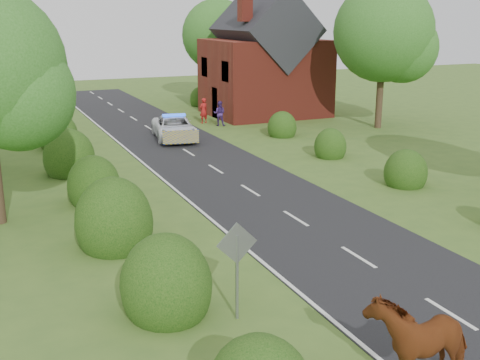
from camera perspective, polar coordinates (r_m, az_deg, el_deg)
name	(u,v)px	position (r m, az deg, el deg)	size (l,w,h in m)	color
ground	(450,314)	(16.40, 19.31, -11.94)	(120.00, 120.00, 0.00)	#426326
road	(223,174)	(28.37, -1.58, 0.57)	(6.00, 70.00, 0.02)	black
road_markings	(208,189)	(25.94, -3.10, -0.85)	(4.96, 70.00, 0.01)	white
hedgerow_left	(98,194)	(23.33, -13.36, -1.28)	(2.75, 50.41, 3.00)	#0E370C
hedgerow_right	(388,167)	(28.28, 13.89, 1.20)	(2.10, 45.78, 2.10)	#0E370C
tree_right_b	(389,36)	(40.59, 13.91, 13.11)	(6.56, 6.40, 9.40)	#332316
tree_right_c	(221,38)	(52.10, -1.79, 13.32)	(6.15, 6.00, 8.58)	#332316
road_sign	(237,257)	(14.63, -0.29, -7.28)	(1.06, 0.08, 2.53)	gray
house	(265,63)	(45.13, 2.34, 11.00)	(8.00, 7.40, 9.17)	maroon
cow	(417,345)	(13.15, 16.47, -14.74)	(1.24, 2.34, 1.66)	brown
police_van	(174,128)	(36.46, -6.25, 4.94)	(3.06, 5.30, 1.53)	white
pedestrian_red	(204,111)	(41.71, -3.48, 6.58)	(0.63, 0.42, 1.74)	#A51817
pedestrian_purple	(219,113)	(40.69, -1.97, 6.33)	(0.81, 0.63, 1.67)	#3C2163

